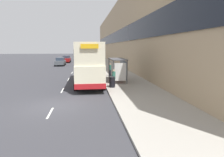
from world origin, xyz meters
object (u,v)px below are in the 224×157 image
Objects in this scene: car_0 at (66,59)px; pedestrian_at_shelter at (114,78)px; pedestrian_1 at (110,70)px; litter_bin at (112,82)px; car_1 at (92,65)px; double_decker_bus_near at (89,63)px; car_2 at (89,55)px; bus_shelter at (119,66)px; car_3 at (60,62)px.

pedestrian_at_shelter reaches higher than car_0.
pedestrian_1 is (0.54, 7.37, -0.02)m from pedestrian_at_shelter.
pedestrian_1 is at bearing 84.51° from litter_bin.
car_1 reaches higher than pedestrian_at_shelter.
car_0 is 18.95m from car_1.
car_0 is at bearing 102.35° from litter_bin.
double_decker_bus_near reaches higher than pedestrian_at_shelter.
car_2 is 51.46m from pedestrian_1.
double_decker_bus_near is at bearing 128.03° from litter_bin.
car_3 is (-9.06, 21.89, -1.02)m from bus_shelter.
double_decker_bus_near is 2.24× the size of car_2.
bus_shelter is 4.52m from pedestrian_1.
double_decker_bus_near is (-3.30, -0.52, 0.41)m from bus_shelter.
car_1 is 15.48m from pedestrian_at_shelter.
car_3 is at bearing 112.49° from bus_shelter.
car_1 is 2.39× the size of pedestrian_at_shelter.
car_1 is at bearing 95.19° from litter_bin.
car_3 is at bearing 107.90° from pedestrian_at_shelter.
car_0 is 34.39m from litter_bin.
pedestrian_at_shelter is at bearing -84.04° from car_1.
car_1 is at bearing 101.99° from bus_shelter.
car_2 reaches higher than litter_bin.
bus_shelter is 3.61m from litter_bin.
bus_shelter is at bearing -78.01° from car_1.
car_1 is 0.88× the size of car_3.
double_decker_bus_near is 6.03× the size of pedestrian_at_shelter.
car_3 is at bearing 86.75° from car_0.
car_0 is 26.08m from car_2.
pedestrian_at_shelter reaches higher than car_2.
pedestrian_1 is at bearing -87.63° from car_2.
bus_shelter is 23.71m from car_3.
car_2 reaches higher than pedestrian_1.
car_1 is 0.89× the size of car_2.
car_1 is 2.45× the size of pedestrian_1.
double_decker_bus_near reaches higher than bus_shelter.
bus_shelter is at bearing -83.59° from pedestrian_1.
pedestrian_at_shelter is 1.03× the size of pedestrian_1.
car_2 is 59.00m from litter_bin.
car_0 reaches higher than pedestrian_1.
car_3 is 19.48m from pedestrian_1.
bus_shelter reaches higher than pedestrian_at_shelter.
bus_shelter is 55.88m from car_2.
bus_shelter reaches higher than car_1.
litter_bin is at bearing -111.05° from bus_shelter.
car_0 is 8.54m from car_3.
double_decker_bus_near is 6.19× the size of pedestrian_1.
double_decker_bus_near is 9.57× the size of litter_bin.
car_3 is 26.13m from pedestrian_at_shelter.
pedestrian_1 is at bearing 107.26° from car_0.
pedestrian_at_shelter is at bearing 46.91° from litter_bin.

